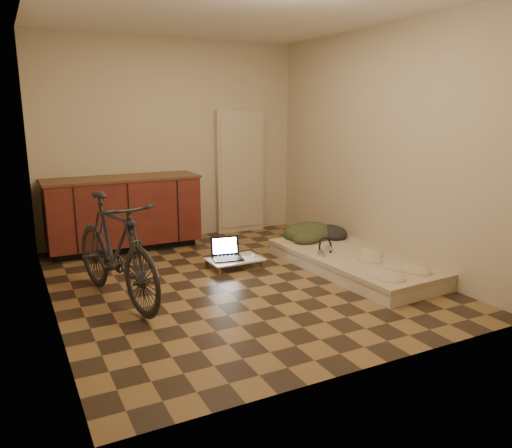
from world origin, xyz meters
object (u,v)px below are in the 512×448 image
bicycle (115,244)px  futon (355,262)px  laptop (227,254)px  lap_desk (235,260)px

bicycle → futon: (2.50, -0.26, -0.45)m
futon → laptop: size_ratio=5.67×
lap_desk → bicycle: bearing=-164.2°
lap_desk → futon: bearing=-32.5°
bicycle → futon: bicycle is taller
lap_desk → laptop: laptop is taller
bicycle → laptop: 1.44m
futon → lap_desk: 1.32m
bicycle → laptop: (1.30, 0.48, -0.39)m
futon → bicycle: bearing=170.9°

